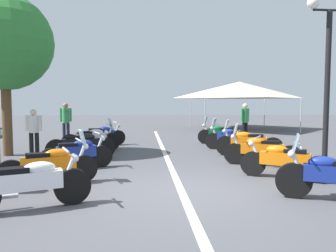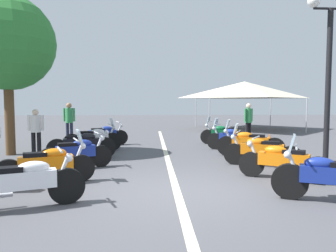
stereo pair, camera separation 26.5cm
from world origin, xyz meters
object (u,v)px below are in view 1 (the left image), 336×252
object	(u,v)px
motorcycle_right_row_3	(248,142)
bystander_3	(66,119)
motorcycle_right_row_5	(221,134)
roadside_tree_0	(4,43)
event_tent	(239,90)
motorcycle_left_row_5	(101,135)
motorcycle_left_row_0	(30,183)
motorcycle_left_row_4	(92,139)
bystander_1	(245,119)
motorcycle_right_row_4	(232,138)
street_lamp_twin_globe	(328,52)
motorcycle_left_row_2	(77,153)
motorcycle_left_row_1	(50,164)
traffic_cone_0	(267,141)
motorcycle_right_row_0	(332,176)
motorcycle_right_row_2	(261,150)
bystander_2	(34,129)
motorcycle_left_row_3	(82,145)
motorcycle_right_row_1	(284,160)

from	to	relation	value
motorcycle_right_row_3	bystander_3	world-z (taller)	bystander_3
motorcycle_right_row_5	bystander_3	bearing A→B (deg)	11.43
roadside_tree_0	event_tent	world-z (taller)	roadside_tree_0
motorcycle_left_row_5	roadside_tree_0	world-z (taller)	roadside_tree_0
motorcycle_left_row_0	motorcycle_left_row_5	bearing A→B (deg)	67.40
motorcycle_left_row_4	bystander_1	xyz separation A→B (m)	(2.69, -6.63, 0.56)
motorcycle_right_row_4	street_lamp_twin_globe	bearing A→B (deg)	139.53
motorcycle_left_row_2	motorcycle_right_row_4	world-z (taller)	motorcycle_right_row_4
motorcycle_left_row_5	event_tent	distance (m)	11.50
motorcycle_left_row_5	motorcycle_right_row_4	xyz separation A→B (m)	(-1.68, -5.14, 0.01)
motorcycle_left_row_1	roadside_tree_0	xyz separation A→B (m)	(4.19, 2.58, 3.34)
motorcycle_right_row_5	traffic_cone_0	bearing A→B (deg)	154.80
motorcycle_right_row_0	motorcycle_right_row_4	world-z (taller)	motorcycle_right_row_0
bystander_3	motorcycle_right_row_2	bearing A→B (deg)	50.02
street_lamp_twin_globe	motorcycle_right_row_4	bearing A→B (deg)	21.57
roadside_tree_0	bystander_2	bearing A→B (deg)	-91.85
bystander_2	motorcycle_right_row_2	bearing A→B (deg)	62.15
street_lamp_twin_globe	motorcycle_right_row_2	bearing A→B (deg)	64.09
motorcycle_left_row_1	motorcycle_right_row_2	xyz separation A→B (m)	(1.77, -5.39, 0.00)
motorcycle_right_row_0	bystander_3	size ratio (longest dim) A/B	1.06
motorcycle_left_row_5	street_lamp_twin_globe	xyz separation A→B (m)	(-5.43, -6.62, 2.68)
motorcycle_left_row_2	motorcycle_right_row_5	bearing A→B (deg)	22.08
motorcycle_left_row_2	motorcycle_left_row_5	xyz separation A→B (m)	(4.77, -0.02, 0.01)
motorcycle_left_row_5	motorcycle_left_row_3	bearing A→B (deg)	-111.74
motorcycle_right_row_2	traffic_cone_0	bearing A→B (deg)	-90.65
motorcycle_right_row_2	motorcycle_right_row_3	bearing A→B (deg)	-71.66
motorcycle_left_row_0	event_tent	world-z (taller)	event_tent
traffic_cone_0	roadside_tree_0	size ratio (longest dim) A/B	0.11
motorcycle_left_row_1	motorcycle_right_row_4	world-z (taller)	motorcycle_right_row_4
motorcycle_right_row_3	bystander_2	size ratio (longest dim) A/B	1.32
street_lamp_twin_globe	bystander_3	distance (m)	10.82
motorcycle_right_row_2	roadside_tree_0	xyz separation A→B (m)	(2.42, 7.97, 3.34)
motorcycle_right_row_1	bystander_3	xyz separation A→B (m)	(7.51, 6.78, 0.61)
motorcycle_left_row_1	motorcycle_right_row_4	size ratio (longest dim) A/B	1.03
motorcycle_left_row_1	traffic_cone_0	size ratio (longest dim) A/B	3.28
motorcycle_left_row_1	bystander_2	world-z (taller)	bystander_2
motorcycle_right_row_3	bystander_1	bearing A→B (deg)	-82.40
motorcycle_left_row_3	motorcycle_right_row_2	xyz separation A→B (m)	(-1.47, -5.32, -0.01)
traffic_cone_0	bystander_1	distance (m)	2.63
motorcycle_right_row_2	roadside_tree_0	distance (m)	8.98
motorcycle_left_row_5	motorcycle_right_row_4	distance (m)	5.41
traffic_cone_0	motorcycle_right_row_0	bearing A→B (deg)	168.15
motorcycle_right_row_4	traffic_cone_0	xyz separation A→B (m)	(0.21, -1.45, -0.17)
bystander_3	motorcycle_left_row_4	bearing A→B (deg)	30.07
motorcycle_left_row_2	motorcycle_left_row_4	bearing A→B (deg)	70.74
roadside_tree_0	bystander_1	bearing A→B (deg)	-70.35
motorcycle_left_row_3	roadside_tree_0	world-z (taller)	roadside_tree_0
motorcycle_left_row_1	motorcycle_right_row_3	xyz separation A→B (m)	(3.34, -5.53, 0.02)
motorcycle_left_row_1	event_tent	xyz separation A→B (m)	(14.18, -8.51, 2.19)
motorcycle_right_row_4	street_lamp_twin_globe	world-z (taller)	street_lamp_twin_globe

